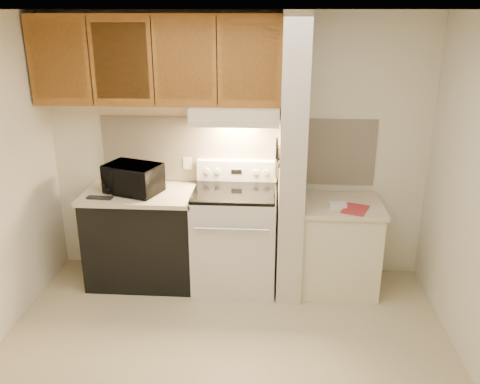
{
  "coord_description": "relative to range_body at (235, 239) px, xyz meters",
  "views": [
    {
      "loc": [
        0.35,
        -3.17,
        2.5
      ],
      "look_at": [
        0.08,
        0.75,
        1.08
      ],
      "focal_mm": 38.0,
      "sensor_mm": 36.0,
      "label": 1
    }
  ],
  "objects": [
    {
      "name": "range_display",
      "position": [
        0.0,
        0.24,
        0.59
      ],
      "size": [
        0.1,
        0.01,
        0.04
      ],
      "primitive_type": "cube",
      "color": "black",
      "rests_on": "range_backguard"
    },
    {
      "name": "oven_window",
      "position": [
        0.0,
        -0.32,
        0.04
      ],
      "size": [
        0.5,
        0.01,
        0.3
      ],
      "primitive_type": "cube",
      "color": "black",
      "rests_on": "range_body"
    },
    {
      "name": "knife_handle_a",
      "position": [
        0.38,
        -0.23,
        0.91
      ],
      "size": [
        0.02,
        0.02,
        0.1
      ],
      "primitive_type": "cylinder",
      "color": "black",
      "rests_on": "knife_strip"
    },
    {
      "name": "right_countertop",
      "position": [
        0.97,
        -0.01,
        0.37
      ],
      "size": [
        0.74,
        0.64,
        0.04
      ],
      "primitive_type": "cube",
      "color": "beige",
      "rests_on": "right_cab_base"
    },
    {
      "name": "outlet",
      "position": [
        -0.48,
        0.32,
        0.64
      ],
      "size": [
        0.08,
        0.01,
        0.12
      ],
      "primitive_type": "cube",
      "color": "beige",
      "rests_on": "backsplash"
    },
    {
      "name": "knife_blade_e",
      "position": [
        0.38,
        0.11,
        0.75
      ],
      "size": [
        0.01,
        0.04,
        0.18
      ],
      "primitive_type": "cube",
      "color": "silver",
      "rests_on": "knife_strip"
    },
    {
      "name": "knife_handle_b",
      "position": [
        0.38,
        -0.13,
        0.91
      ],
      "size": [
        0.02,
        0.02,
        0.1
      ],
      "primitive_type": "cylinder",
      "color": "black",
      "rests_on": "knife_strip"
    },
    {
      "name": "knife_blade_a",
      "position": [
        0.38,
        -0.21,
        0.76
      ],
      "size": [
        0.01,
        0.03,
        0.16
      ],
      "primitive_type": "cube",
      "color": "silver",
      "rests_on": "knife_strip"
    },
    {
      "name": "range_knob_left_inner",
      "position": [
        -0.18,
        0.24,
        0.59
      ],
      "size": [
        0.05,
        0.02,
        0.05
      ],
      "primitive_type": "cylinder",
      "rotation": [
        1.57,
        0.0,
        0.0
      ],
      "color": "silver",
      "rests_on": "range_backguard"
    },
    {
      "name": "wall_back",
      "position": [
        0.0,
        0.34,
        0.79
      ],
      "size": [
        3.6,
        2.5,
        0.02
      ],
      "primitive_type": "cube",
      "rotation": [
        1.57,
        0.0,
        0.0
      ],
      "color": "silver",
      "rests_on": "floor"
    },
    {
      "name": "oven_mitt",
      "position": [
        0.38,
        0.17,
        0.71
      ],
      "size": [
        0.03,
        0.1,
        0.25
      ],
      "primitive_type": "cube",
      "color": "slate",
      "rests_on": "partition_pillar"
    },
    {
      "name": "range_knob_left_outer",
      "position": [
        -0.28,
        0.24,
        0.59
      ],
      "size": [
        0.05,
        0.02,
        0.05
      ],
      "primitive_type": "cylinder",
      "rotation": [
        1.57,
        0.0,
        0.0
      ],
      "color": "silver",
      "rests_on": "range_backguard"
    },
    {
      "name": "right_cab_base",
      "position": [
        0.97,
        -0.01,
        -0.06
      ],
      "size": [
        0.7,
        0.6,
        0.81
      ],
      "primitive_type": "cube",
      "color": "beige",
      "rests_on": "floor"
    },
    {
      "name": "white_box",
      "position": [
        0.92,
        -0.11,
        0.41
      ],
      "size": [
        0.16,
        0.12,
        0.04
      ],
      "primitive_type": "cube",
      "rotation": [
        0.0,
        0.0,
        0.12
      ],
      "color": "white",
      "rests_on": "right_countertop"
    },
    {
      "name": "spoon_rest",
      "position": [
        -1.19,
        -0.19,
        0.46
      ],
      "size": [
        0.23,
        0.09,
        0.02
      ],
      "primitive_type": "cube",
      "rotation": [
        0.0,
        0.0,
        -0.06
      ],
      "color": "black",
      "rests_on": "left_countertop"
    },
    {
      "name": "hood_lip",
      "position": [
        0.0,
        -0.08,
        1.12
      ],
      "size": [
        0.78,
        0.04,
        0.06
      ],
      "primitive_type": "cube",
      "color": "beige",
      "rests_on": "range_hood"
    },
    {
      "name": "cab_door_c",
      "position": [
        -0.42,
        0.01,
        1.62
      ],
      "size": [
        0.46,
        0.01,
        0.63
      ],
      "primitive_type": "cube",
      "color": "#925921",
      "rests_on": "upper_cabinets"
    },
    {
      "name": "knife_strip",
      "position": [
        0.39,
        -0.06,
        0.86
      ],
      "size": [
        0.02,
        0.42,
        0.04
      ],
      "primitive_type": "cube",
      "color": "black",
      "rests_on": "partition_pillar"
    },
    {
      "name": "cab_gap_b",
      "position": [
        -0.69,
        0.01,
        1.62
      ],
      "size": [
        0.01,
        0.01,
        0.73
      ],
      "primitive_type": "cube",
      "color": "black",
      "rests_on": "upper_cabinets"
    },
    {
      "name": "red_folder",
      "position": [
        1.07,
        -0.16,
        0.39
      ],
      "size": [
        0.28,
        0.32,
        0.01
      ],
      "primitive_type": "cube",
      "rotation": [
        0.0,
        0.0,
        -0.38
      ],
      "color": "#B42C30",
      "rests_on": "right_countertop"
    },
    {
      "name": "range_hood",
      "position": [
        0.0,
        0.12,
        1.17
      ],
      "size": [
        0.78,
        0.44,
        0.15
      ],
      "primitive_type": "cube",
      "color": "beige",
      "rests_on": "upper_cabinets"
    },
    {
      "name": "upper_cabinets",
      "position": [
        -0.69,
        0.17,
        1.62
      ],
      "size": [
        2.18,
        0.33,
        0.77
      ],
      "primitive_type": "cube",
      "color": "#925921",
      "rests_on": "wall_back"
    },
    {
      "name": "floor",
      "position": [
        0.0,
        -1.16,
        -0.46
      ],
      "size": [
        3.6,
        3.6,
        0.0
      ],
      "primitive_type": "plane",
      "color": "#C4B58D",
      "rests_on": "ground"
    },
    {
      "name": "pillar_trim",
      "position": [
        0.39,
        -0.01,
        0.84
      ],
      "size": [
        0.01,
        0.7,
        0.04
      ],
      "primitive_type": "cube",
      "color": "#925921",
      "rests_on": "partition_pillar"
    },
    {
      "name": "cab_door_d",
      "position": [
        0.13,
        0.01,
        1.62
      ],
      "size": [
        0.46,
        0.01,
        0.63
      ],
      "primitive_type": "cube",
      "color": "#925921",
      "rests_on": "upper_cabinets"
    },
    {
      "name": "cooktop",
      "position": [
        0.0,
        0.0,
        0.48
      ],
      "size": [
        0.74,
        0.64,
        0.03
      ],
      "primitive_type": "cube",
      "color": "black",
      "rests_on": "range_body"
    },
    {
      "name": "range_knob_right_outer",
      "position": [
        0.28,
        0.24,
        0.59
      ],
      "size": [
        0.05,
        0.02,
        0.05
      ],
      "primitive_type": "cylinder",
      "rotation": [
        1.57,
        0.0,
        0.0
      ],
      "color": "silver",
      "rests_on": "range_backguard"
    },
    {
      "name": "microwave",
      "position": [
        -0.93,
        -0.01,
        0.58
      ],
      "size": [
        0.57,
        0.47,
        0.27
      ],
      "primitive_type": "imported",
      "rotation": [
        0.0,
        0.0,
        -0.34
      ],
      "color": "black",
      "rests_on": "left_countertop"
    },
    {
      "name": "knife_blade_c",
      "position": [
        0.38,
        -0.06,
        0.74
      ],
      "size": [
        0.01,
        0.04,
        0.2
      ],
      "primitive_type": "cube",
      "color": "silver",
      "rests_on": "knife_strip"
    },
    {
      "name": "knife_handle_d",
      "position": [
        0.38,
        0.03,
        0.91
      ],
      "size": [
        0.02,
        0.02,
        0.1
      ],
      "primitive_type": "cylinder",
      "color": "black",
      "rests_on": "knife_strip"
    },
    {
      "name": "backsplash",
      "position": [
        0.0,
        0.33,
        0.78
      ],
      "size": [
        2.6,
        0.02,
        0.63
      ],
      "primitive_type": "cube",
      "color": "#F8E6C6",
      "rests_on": "wall_back"
    },
    {
      "name": "knife_blade_b",
      "position": [
        0.38,
        -0.14,
        0.75
      ],
      "size": [
        0.01,
        0.04,
        0.18
      ],
      "primitive_type": "cube",
      "color": "silver",
      "rests_on": "knife_strip"
    },
    {
      "name": "knife_handle_e",
      "position": [
        0.38,
        0.1,
        0.91
      ],
      "size": [
        0.02,
        0.02,
        0.1
      ],
      "primitive_type": "cylinder",
      "color": "black",
      "rests_on": "knife_strip"
    },
    {
      "name": "knife_blade_d",
      "position": [
        0.38,
        0.03,
        0.76
      ],
      "size": [
        0.01,
        0.04,
        0.16
      ],
      "primitive_type": "cube",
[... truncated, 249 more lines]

